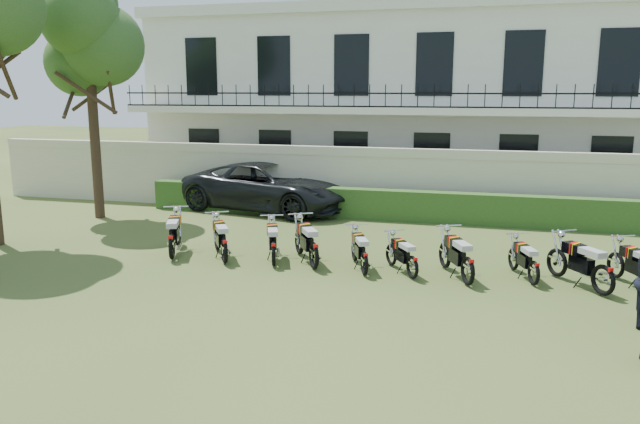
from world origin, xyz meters
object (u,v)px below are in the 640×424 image
Objects in this scene: motorcycle_7 at (534,267)px; suv at (268,187)px; tree_west_near at (89,36)px; motorcycle_1 at (224,245)px; motorcycle_8 at (604,272)px; motorcycle_6 at (468,264)px; motorcycle_0 at (171,240)px; motorcycle_2 at (273,248)px; motorcycle_4 at (364,257)px; motorcycle_5 at (413,262)px; motorcycle_3 at (314,249)px.

suv is (-8.57, 6.66, 0.42)m from motorcycle_7.
tree_west_near reaches higher than motorcycle_1.
motorcycle_8 is at bearing -35.25° from motorcycle_7.
motorcycle_6 is 10.08m from suv.
suv is at bearing 110.32° from motorcycle_8.
motorcycle_0 is 2.66m from motorcycle_2.
motorcycle_8 reaches higher than motorcycle_1.
motorcycle_2 is at bearing 153.05° from motorcycle_4.
motorcycle_0 is 9.98m from motorcycle_8.
motorcycle_4 is (4.93, -0.03, -0.07)m from motorcycle_0.
motorcycle_0 is 7.25m from motorcycle_6.
motorcycle_5 is at bearing 165.45° from motorcycle_7.
motorcycle_6 is 2.73m from motorcycle_8.
motorcycle_3 is at bearing 143.13° from motorcycle_8.
motorcycle_4 is 0.92× the size of motorcycle_6.
motorcycle_3 is at bearing 149.72° from motorcycle_4.
tree_west_near is 4.48× the size of motorcycle_8.
motorcycle_0 reaches higher than motorcycle_3.
motorcycle_4 reaches higher than motorcycle_7.
motorcycle_3 is (1.02, -0.00, 0.04)m from motorcycle_2.
motorcycle_8 is at bearing -34.06° from motorcycle_3.
motorcycle_1 is 4.61m from motorcycle_5.
motorcycle_3 is 7.66m from suv.
motorcycle_6 reaches higher than motorcycle_7.
suv reaches higher than motorcycle_1.
motorcycle_1 is at bearing 164.00° from motorcycle_2.
motorcycle_2 is 0.29× the size of suv.
motorcycle_2 is 0.98× the size of motorcycle_6.
motorcycle_5 is (6.03, -0.01, -0.10)m from motorcycle_0.
motorcycle_3 is at bearing 149.80° from motorcycle_6.
suv reaches higher than motorcycle_4.
motorcycle_0 is 1.42m from motorcycle_1.
motorcycle_1 is 1.19× the size of motorcycle_5.
motorcycle_7 is (3.72, 0.26, -0.02)m from motorcycle_4.
motorcycle_4 is 1.03× the size of motorcycle_7.
motorcycle_6 is 1.05× the size of motorcycle_8.
motorcycle_3 is 1.27m from motorcycle_4.
motorcycle_1 is 2.26m from motorcycle_3.
motorcycle_0 is 4.93m from motorcycle_4.
suv reaches higher than motorcycle_0.
suv is at bearing 86.55° from motorcycle_3.
tree_west_near is at bearing 125.52° from motorcycle_5.
motorcycle_7 is 1.39m from motorcycle_8.
suv is (-3.60, 6.75, 0.34)m from motorcycle_3.
motorcycle_4 is (3.51, -0.06, -0.05)m from motorcycle_1.
motorcycle_2 is 4.61m from motorcycle_6.
tree_west_near is at bearing 129.43° from motorcycle_8.
motorcycle_1 is at bearing 161.90° from motorcycle_7.
motorcycle_1 is (1.42, 0.03, -0.03)m from motorcycle_0.
tree_west_near reaches higher than motorcycle_3.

